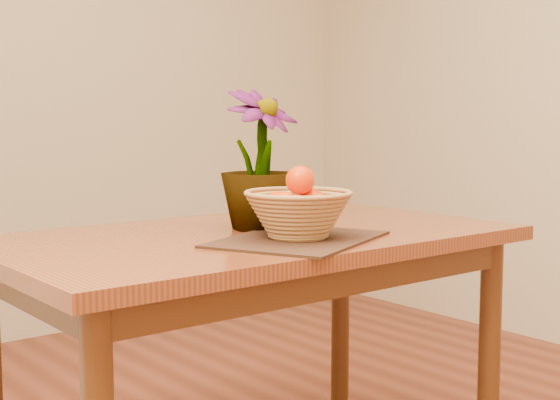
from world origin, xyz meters
TOP-DOWN VIEW (x-y plane):
  - table at (0.00, 0.30)m, footprint 1.40×0.80m
  - placemat at (-0.00, 0.11)m, footprint 0.54×0.48m
  - wicker_basket at (-0.00, 0.11)m, footprint 0.27×0.27m
  - orange_pile at (0.00, 0.12)m, footprint 0.19×0.19m
  - potted_plant at (0.05, 0.34)m, footprint 0.25×0.25m

SIDE VIEW (x-z plane):
  - table at x=0.00m, z-range 0.29..1.04m
  - placemat at x=0.00m, z-range 0.75..0.76m
  - wicker_basket at x=0.00m, z-range 0.76..0.87m
  - orange_pile at x=0.00m, z-range 0.78..0.92m
  - potted_plant at x=0.05m, z-range 0.75..1.14m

